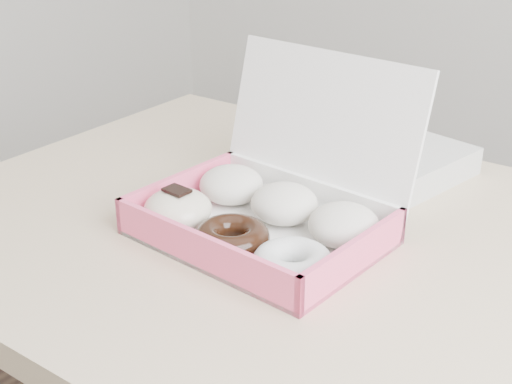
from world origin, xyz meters
The scene contains 3 objects.
table centered at (0.00, 0.00, 0.67)m, with size 1.20×0.80×0.75m.
donut_box centered at (-0.09, -0.03, 0.79)m, with size 0.33×0.30×0.23m.
newspapers centered at (-0.08, 0.26, 0.77)m, with size 0.28×0.22×0.04m, color silver.
Camera 1 is at (0.41, -0.74, 1.21)m, focal length 50.00 mm.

